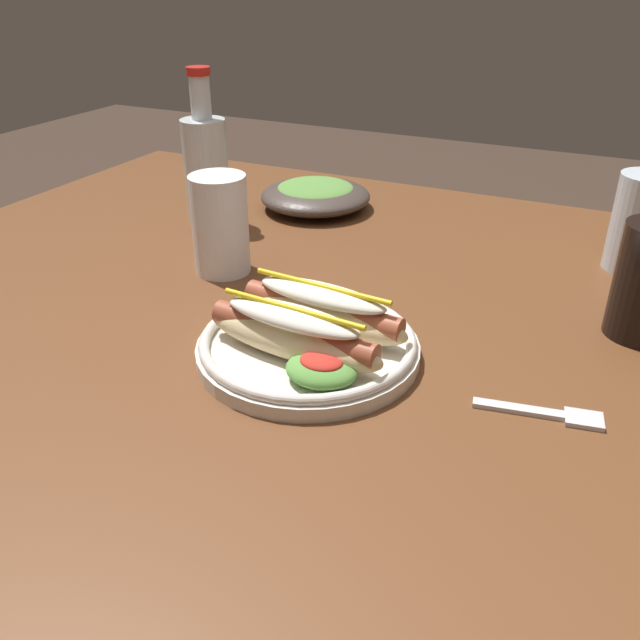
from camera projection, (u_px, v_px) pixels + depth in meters
dining_table at (377, 378)px, 0.83m from camera, size 1.50×1.08×0.74m
hot_dog_plate at (308, 336)px, 0.71m from camera, size 0.24×0.24×0.08m
fork at (549, 414)px, 0.63m from camera, size 0.12×0.04×0.00m
extra_cup at (220, 225)px, 0.89m from camera, size 0.08×0.08×0.14m
glass_bottle at (206, 166)px, 1.05m from camera, size 0.07×0.07×0.24m
side_bowl at (315, 195)px, 1.14m from camera, size 0.19×0.19×0.05m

